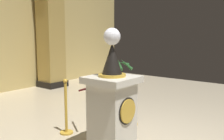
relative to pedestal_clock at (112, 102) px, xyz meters
name	(u,v)px	position (x,y,z in m)	size (l,w,h in m)	color
pedestal_clock	(112,102)	(0.00, 0.00, 0.00)	(0.72, 0.72, 1.89)	beige
stanchion_near	(132,108)	(1.04, 0.33, -0.39)	(0.24, 0.24, 0.99)	gold
stanchion_far	(66,115)	(-0.07, 1.00, -0.38)	(0.24, 0.24, 1.01)	gold
velvet_rope	(100,88)	(0.48, 0.67, 0.05)	(0.93, 0.92, 0.22)	#591419
column_right	(51,36)	(2.47, 4.57, 0.98)	(0.81, 0.81, 3.46)	black
potted_palm_right	(119,84)	(2.90, 2.02, -0.41)	(0.79, 0.83, 1.11)	#2D2823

